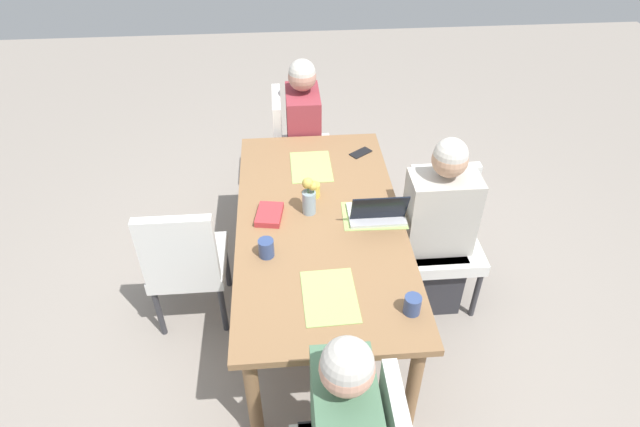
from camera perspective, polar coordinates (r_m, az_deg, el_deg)
The scene contains 17 objects.
ground_plane at distance 3.52m, azimuth -0.00°, elevation -9.84°, with size 10.00×10.00×0.00m, color gray.
dining_table at distance 3.07m, azimuth -0.00°, elevation -1.85°, with size 1.87×0.94×0.72m.
chair_near_left_near at distance 3.38m, azimuth 12.96°, elevation -1.74°, with size 0.44×0.44×0.90m.
person_near_left_near at distance 3.30m, azimuth 12.36°, elevation -2.28°, with size 0.36×0.40×1.19m.
chair_head_right_left_mid at distance 4.14m, azimuth -2.84°, elevation 7.52°, with size 0.44×0.44×0.90m.
person_head_right_left_mid at distance 4.07m, azimuth -1.76°, elevation 7.46°, with size 0.40×0.36×1.19m.
chair_far_right_near at distance 3.20m, azimuth -14.26°, elevation -4.83°, with size 0.44×0.44×0.90m.
flower_vase at distance 3.01m, azimuth -1.19°, elevation 2.03°, with size 0.10×0.09×0.24m.
placemat_near_left_near at distance 3.07m, azimuth 5.80°, elevation -0.20°, with size 0.36×0.26×0.00m, color #9EBC66.
placemat_head_right_left_mid at distance 3.46m, azimuth -0.97°, elevation 5.04°, with size 0.36×0.26×0.00m, color #9EBC66.
placemat_head_left_left_far at distance 2.60m, azimuth 0.99°, elevation -8.88°, with size 0.36×0.26×0.00m, color #9EBC66.
laptop_near_left_near at distance 3.02m, azimuth 6.13°, elevation 0.13°, with size 0.22×0.32×0.20m.
coffee_mug_near_left at distance 2.78m, azimuth -5.79°, elevation -3.71°, with size 0.08×0.08×0.10m, color #33477A.
coffee_mug_near_right at distance 3.18m, azimuth -0.72°, elevation 2.52°, with size 0.08×0.08×0.08m, color #DBC64C.
coffee_mug_centre_left at distance 2.54m, azimuth 9.88°, elevation -9.61°, with size 0.08×0.08×0.10m, color #33477A.
book_red_cover at distance 3.04m, azimuth -5.45°, elevation -0.11°, with size 0.20×0.14×0.04m, color #B73338.
phone_black at distance 3.60m, azimuth 4.39°, elevation 6.51°, with size 0.15×0.07×0.01m, color black.
Camera 1 is at (-2.32, 0.19, 2.64)m, focal length 29.84 mm.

